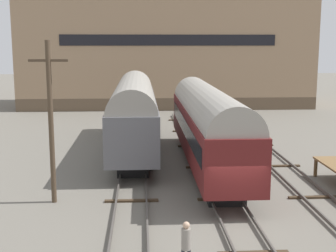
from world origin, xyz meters
TOP-DOWN VIEW (x-y plane):
  - ground_plane at (0.00, 0.00)m, footprint 200.00×200.00m
  - track_left at (-4.51, 0.00)m, footprint 2.60×60.00m
  - track_middle at (0.00, 0.00)m, footprint 2.60×60.00m
  - train_car_maroon at (0.00, 9.02)m, footprint 2.87×18.05m
  - train_car_grey at (-4.51, 13.93)m, footprint 3.02×17.64m
  - person_worker at (-2.57, -4.28)m, footprint 0.32×0.32m
  - utility_pole at (-8.23, 3.18)m, footprint 1.80×0.24m
  - warehouse_building at (-0.91, 39.77)m, footprint 34.18×11.90m

SIDE VIEW (x-z plane):
  - ground_plane at x=0.00m, z-range 0.00..0.00m
  - track_left at x=-4.51m, z-range 0.01..0.27m
  - track_middle at x=0.00m, z-range 0.01..0.27m
  - person_worker at x=-2.57m, z-range 0.19..2.01m
  - train_car_maroon at x=0.00m, z-range 0.35..5.33m
  - train_car_grey at x=-4.51m, z-range 0.36..5.56m
  - utility_pole at x=-8.23m, z-range 0.16..7.86m
  - warehouse_building at x=-0.91m, z-range 0.00..14.38m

